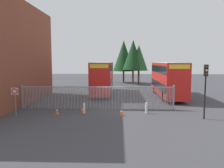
{
  "coord_description": "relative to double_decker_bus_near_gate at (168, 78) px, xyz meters",
  "views": [
    {
      "loc": [
        0.86,
        -20.59,
        4.56
      ],
      "look_at": [
        0.0,
        4.0,
        2.0
      ],
      "focal_mm": 35.29,
      "sensor_mm": 36.0,
      "label": 1
    }
  ],
  "objects": [
    {
      "name": "traffic_cone_mid_forecourt",
      "position": [
        -11.53,
        -9.66,
        -2.13
      ],
      "size": [
        0.34,
        0.34,
        0.59
      ],
      "color": "orange",
      "rests_on": "ground"
    },
    {
      "name": "tree_mid_row",
      "position": [
        -3.5,
        15.23,
        3.36
      ],
      "size": [
        4.05,
        4.05,
        8.69
      ],
      "color": "#4C3823",
      "rests_on": "ground"
    },
    {
      "name": "speed_limit_sign_post",
      "position": [
        -14.86,
        -10.27,
        -0.65
      ],
      "size": [
        0.6,
        0.14,
        2.4
      ],
      "color": "slate",
      "rests_on": "ground"
    },
    {
      "name": "double_decker_bus_near_gate",
      "position": [
        0.0,
        0.0,
        0.0
      ],
      "size": [
        2.54,
        10.81,
        4.42
      ],
      "color": "red",
      "rests_on": "ground"
    },
    {
      "name": "tree_tall_back",
      "position": [
        -2.37,
        15.35,
        2.8
      ],
      "size": [
        3.51,
        3.51,
        7.75
      ],
      "color": "#4C3823",
      "rests_on": "ground"
    },
    {
      "name": "palisade_fence",
      "position": [
        -8.25,
        -7.56,
        -1.24
      ],
      "size": [
        14.58,
        0.14,
        2.35
      ],
      "color": "gray",
      "rests_on": "ground"
    },
    {
      "name": "double_decker_bus_behind_fence_left",
      "position": [
        -8.46,
        2.25,
        0.0
      ],
      "size": [
        2.54,
        10.81,
        4.42
      ],
      "color": "red",
      "rests_on": "ground"
    },
    {
      "name": "traffic_cone_near_kerb",
      "position": [
        -5.94,
        -10.02,
        -2.13
      ],
      "size": [
        0.34,
        0.34,
        0.59
      ],
      "color": "orange",
      "rests_on": "ground"
    },
    {
      "name": "tree_short_side",
      "position": [
        -5.28,
        18.81,
        3.25
      ],
      "size": [
        4.5,
        4.5,
        8.9
      ],
      "color": "#4C3823",
      "rests_on": "ground"
    },
    {
      "name": "traffic_cone_by_gate",
      "position": [
        -9.37,
        -9.26,
        -2.13
      ],
      "size": [
        0.34,
        0.34,
        0.59
      ],
      "color": "orange",
      "rests_on": "ground"
    },
    {
      "name": "bollard_center_front",
      "position": [
        -3.77,
        -9.13,
        -1.95
      ],
      "size": [
        0.2,
        0.2,
        0.95
      ],
      "primitive_type": "cylinder",
      "color": "silver",
      "rests_on": "ground"
    },
    {
      "name": "ground_plane",
      "position": [
        -6.97,
        0.44,
        -2.42
      ],
      "size": [
        100.0,
        100.0,
        0.0
      ],
      "primitive_type": "plane",
      "color": "#3D3D42"
    },
    {
      "name": "traffic_light_kerbside",
      "position": [
        0.57,
        -10.89,
        0.56
      ],
      "size": [
        0.28,
        0.33,
        4.3
      ],
      "color": "black",
      "rests_on": "ground"
    },
    {
      "name": "bollard_near_left",
      "position": [
        -9.21,
        -9.37,
        -1.95
      ],
      "size": [
        0.2,
        0.2,
        0.95
      ],
      "primitive_type": "cylinder",
      "color": "silver",
      "rests_on": "ground"
    }
  ]
}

